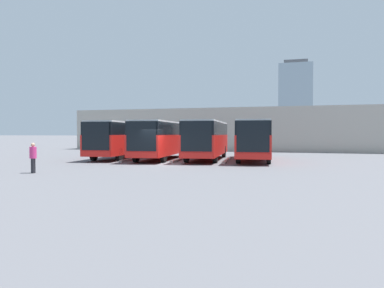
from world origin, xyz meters
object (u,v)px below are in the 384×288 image
bus_0 (254,139)px  bus_2 (161,138)px  bus_1 (207,138)px  bus_3 (122,138)px  pedestrian (33,157)px

bus_0 → bus_2: 7.83m
bus_2 → bus_1: bearing=-177.6°
bus_2 → bus_3: 3.90m
bus_3 → bus_2: bearing=168.5°
bus_3 → pedestrian: 12.74m
bus_0 → bus_2: same height
bus_0 → bus_1: bearing=-2.7°
bus_2 → bus_3: same height
bus_2 → pedestrian: bus_2 is taller
bus_1 → pedestrian: 14.57m
bus_2 → bus_0: bearing=179.9°
bus_2 → bus_3: (3.89, -0.33, 0.00)m
bus_2 → pedestrian: size_ratio=6.52×
bus_1 → bus_3: 7.78m
bus_1 → bus_0: bearing=177.3°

